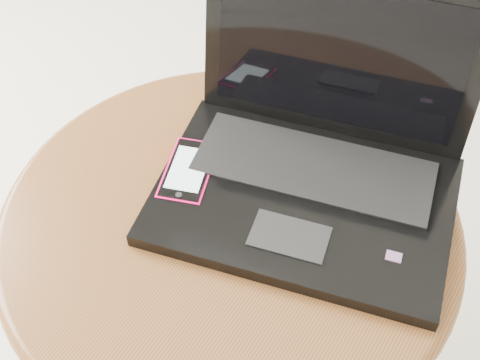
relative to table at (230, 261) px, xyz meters
The scene contains 4 objects.
table is the anchor object (origin of this frame).
laptop 0.20m from the table, 60.02° to the left, with size 0.45×0.40×0.26m.
phone_black 0.15m from the table, 145.87° to the left, with size 0.09×0.12×0.01m.
phone_pink 0.15m from the table, 163.05° to the left, with size 0.10×0.13×0.01m.
Camera 1 is at (0.19, -0.47, 1.21)m, focal length 50.10 mm.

